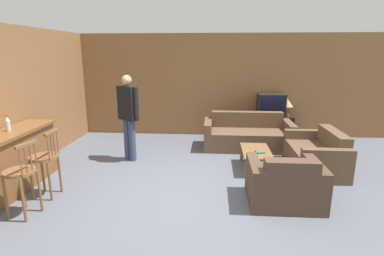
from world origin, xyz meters
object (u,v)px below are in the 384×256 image
(person_by_window, at_px, (128,113))
(coffee_table, at_px, (256,153))
(tv_unit, at_px, (270,127))
(couch_far, at_px, (248,136))
(book_on_table, at_px, (260,152))
(bar_chair_mid, at_px, (45,161))
(bar_chair_near, at_px, (21,177))
(loveseat_right, at_px, (317,155))
(bottle, at_px, (8,124))
(table_lamp, at_px, (287,103))
(armchair_near, at_px, (285,185))
(tv, at_px, (271,105))

(person_by_window, bearing_deg, coffee_table, -7.40)
(tv_unit, distance_m, person_by_window, 3.63)
(couch_far, height_order, book_on_table, couch_far)
(person_by_window, bearing_deg, bar_chair_mid, -116.36)
(tv_unit, relative_size, book_on_table, 6.05)
(couch_far, bearing_deg, person_by_window, -158.18)
(bar_chair_near, distance_m, tv_unit, 5.60)
(tv_unit, bearing_deg, loveseat_right, -76.03)
(couch_far, height_order, tv_unit, couch_far)
(couch_far, xyz_separation_m, loveseat_right, (1.14, -1.26, -0.00))
(bar_chair_near, bearing_deg, loveseat_right, 23.78)
(coffee_table, relative_size, bottle, 3.84)
(bar_chair_near, xyz_separation_m, table_lamp, (4.31, 3.99, 0.36))
(couch_far, height_order, loveseat_right, couch_far)
(coffee_table, bearing_deg, tv_unit, 73.65)
(armchair_near, height_order, coffee_table, armchair_near)
(tv_unit, distance_m, table_lamp, 0.73)
(book_on_table, xyz_separation_m, table_lamp, (0.95, 2.21, 0.54))
(bar_chair_mid, distance_m, book_on_table, 3.58)
(bar_chair_near, height_order, bar_chair_mid, same)
(book_on_table, height_order, table_lamp, table_lamp)
(couch_far, xyz_separation_m, person_by_window, (-2.47, -0.99, 0.69))
(bar_chair_near, xyz_separation_m, book_on_table, (3.36, 1.78, -0.18))
(tv, height_order, person_by_window, person_by_window)
(bar_chair_mid, relative_size, couch_far, 0.52)
(couch_far, height_order, armchair_near, couch_far)
(bar_chair_near, height_order, armchair_near, bar_chair_near)
(loveseat_right, bearing_deg, person_by_window, 175.72)
(bar_chair_near, relative_size, bar_chair_mid, 1.00)
(coffee_table, height_order, person_by_window, person_by_window)
(loveseat_right, distance_m, bottle, 5.29)
(bottle, height_order, book_on_table, bottle)
(tv, xyz_separation_m, book_on_table, (-0.56, -2.21, -0.49))
(bar_chair_mid, distance_m, tv, 5.21)
(armchair_near, distance_m, table_lamp, 3.53)
(loveseat_right, relative_size, book_on_table, 7.66)
(coffee_table, bearing_deg, bar_chair_mid, -158.06)
(loveseat_right, distance_m, table_lamp, 2.14)
(bottle, bearing_deg, book_on_table, 13.53)
(bar_chair_near, height_order, bottle, bottle)
(bar_chair_near, relative_size, armchair_near, 1.00)
(bottle, bearing_deg, armchair_near, -2.79)
(tv_unit, height_order, book_on_table, tv_unit)
(armchair_near, relative_size, book_on_table, 5.61)
(person_by_window, bearing_deg, armchair_near, -30.73)
(person_by_window, bearing_deg, loveseat_right, -4.28)
(couch_far, distance_m, loveseat_right, 1.70)
(book_on_table, bearing_deg, bar_chair_mid, -160.17)
(bar_chair_mid, relative_size, table_lamp, 2.40)
(coffee_table, relative_size, tv, 1.45)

